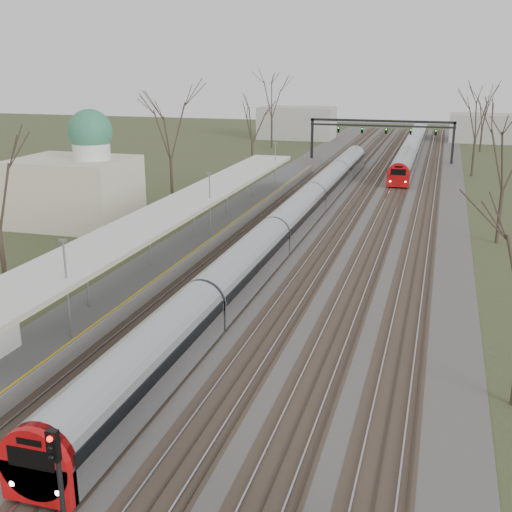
{
  "coord_description": "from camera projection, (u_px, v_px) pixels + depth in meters",
  "views": [
    {
      "loc": [
        9.26,
        -11.5,
        14.07
      ],
      "look_at": [
        -1.91,
        26.84,
        2.0
      ],
      "focal_mm": 45.0,
      "sensor_mm": 36.0,
      "label": 1
    }
  ],
  "objects": [
    {
      "name": "dome_building",
      "position": [
        77.0,
        184.0,
        56.78
      ],
      "size": [
        10.0,
        8.0,
        10.3
      ],
      "color": "beige",
      "rests_on": "ground"
    },
    {
      "name": "train_far",
      "position": [
        412.0,
        146.0,
        101.01
      ],
      "size": [
        2.62,
        60.21,
        3.05
      ],
      "color": "#ADB0B8",
      "rests_on": "ground"
    },
    {
      "name": "signal_gantry",
      "position": [
        382.0,
        128.0,
        93.73
      ],
      "size": [
        21.0,
        0.59,
        6.08
      ],
      "color": "black",
      "rests_on": "ground"
    },
    {
      "name": "tree_east_far",
      "position": [
        507.0,
        153.0,
        49.86
      ],
      "size": [
        5.0,
        5.0,
        10.3
      ],
      "color": "#2D231C",
      "rests_on": "ground"
    },
    {
      "name": "tree_west_far",
      "position": [
        170.0,
        126.0,
        63.46
      ],
      "size": [
        5.5,
        5.5,
        11.33
      ],
      "color": "#2D231C",
      "rests_on": "ground"
    },
    {
      "name": "train_near",
      "position": [
        295.0,
        216.0,
        54.83
      ],
      "size": [
        2.62,
        75.21,
        3.05
      ],
      "color": "#ADB0B8",
      "rests_on": "ground"
    },
    {
      "name": "track_bed",
      "position": [
        350.0,
        201.0,
        67.58
      ],
      "size": [
        24.0,
        160.0,
        0.22
      ],
      "color": "#474442",
      "rests_on": "ground"
    },
    {
      "name": "signal_post",
      "position": [
        58.0,
        470.0,
        18.6
      ],
      "size": [
        0.35,
        0.45,
        4.1
      ],
      "color": "black",
      "rests_on": "ground"
    },
    {
      "name": "platform",
      "position": [
        210.0,
        231.0,
        53.86
      ],
      "size": [
        3.5,
        69.0,
        1.0
      ],
      "primitive_type": "cube",
      "color": "#9E9B93",
      "rests_on": "ground"
    },
    {
      "name": "canopy",
      "position": [
        189.0,
        202.0,
        48.72
      ],
      "size": [
        4.1,
        50.0,
        3.11
      ],
      "color": "slate",
      "rests_on": "platform"
    }
  ]
}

